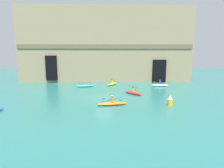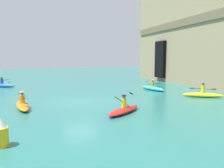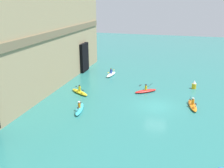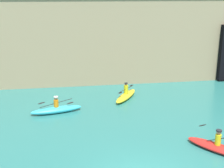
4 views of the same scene
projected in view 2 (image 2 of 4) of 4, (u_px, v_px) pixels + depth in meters
ground_plane at (80, 102)px, 16.44m from camera, size 120.00×120.00×0.00m
kayak_orange at (22, 105)px, 14.29m from camera, size 3.48×1.27×1.10m
kayak_cyan at (153, 88)px, 22.29m from camera, size 3.33×1.40×1.10m
kayak_blue at (2, 85)px, 24.68m from camera, size 2.37×3.16×1.17m
kayak_yellow at (203, 94)px, 18.31m from camera, size 2.33×3.09×1.18m
kayak_red at (124, 110)px, 13.05m from camera, size 2.55×2.96×1.20m
marker_buoy at (0, 133)px, 8.04m from camera, size 0.58×0.58×1.17m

